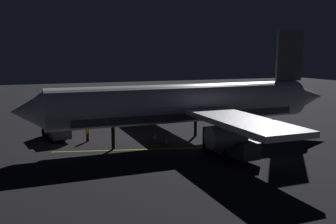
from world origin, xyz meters
TOP-DOWN VIEW (x-y plane):
  - ground_plane at (0.00, 0.00)m, footprint 180.00×180.00m
  - apron_guide_stripe at (-1.66, 4.00)m, footprint 5.10×20.16m
  - airliner at (0.01, -0.60)m, footprint 31.39×36.64m
  - baggage_truck at (6.78, 13.23)m, footprint 5.77×3.06m
  - catering_truck at (-6.71, -1.61)m, footprint 6.50×2.95m
  - ground_crew_worker at (4.14, 10.03)m, footprint 0.40×0.40m
  - traffic_cone_near_left at (2.98, 2.49)m, footprint 0.50×0.50m
  - traffic_cone_near_right at (0.30, 2.15)m, footprint 0.50×0.50m

SIDE VIEW (x-z plane):
  - ground_plane at x=0.00m, z-range -0.20..0.00m
  - apron_guide_stripe at x=-1.66m, z-range 0.00..0.01m
  - traffic_cone_near_left at x=2.98m, z-range -0.03..0.52m
  - traffic_cone_near_right at x=0.30m, z-range -0.03..0.52m
  - ground_crew_worker at x=4.14m, z-range 0.02..1.76m
  - baggage_truck at x=6.78m, z-range 0.04..2.29m
  - catering_truck at x=-6.71m, z-range 0.04..2.51m
  - airliner at x=0.01m, z-range -1.99..10.38m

